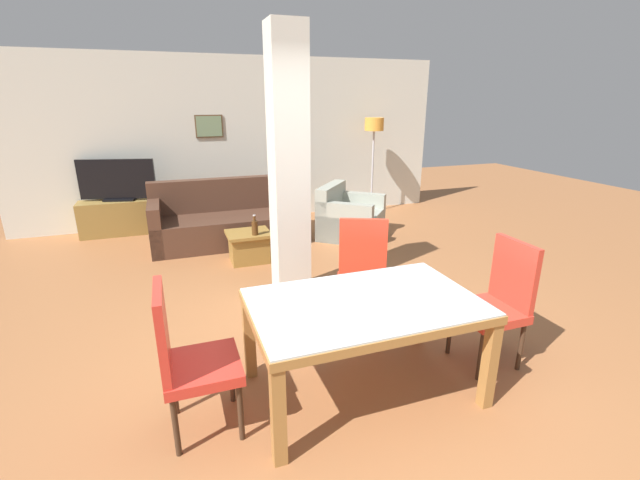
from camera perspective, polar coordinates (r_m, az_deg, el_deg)
ground_plane at (r=3.35m, az=5.56°, el=-19.14°), size 18.00×18.00×0.00m
back_wall at (r=7.52m, az=-10.78°, el=12.86°), size 7.20×0.09×2.70m
divider_pillar at (r=4.26m, az=-4.19°, el=9.08°), size 0.34×0.34×2.70m
dining_table at (r=3.03m, az=5.90°, el=-10.45°), size 1.57×0.98×0.72m
dining_chair_head_right at (r=3.65m, az=22.66°, el=-7.19°), size 0.46×0.46×1.01m
dining_chair_far_right at (r=3.89m, az=5.70°, el=-4.19°), size 0.61×0.61×1.01m
dining_chair_head_left at (r=2.81m, az=-17.29°, el=-14.49°), size 0.46×0.46×1.01m
sofa at (r=6.43m, az=-12.20°, el=2.35°), size 2.14×0.89×0.90m
armchair at (r=6.57m, az=3.88°, el=2.84°), size 1.23×1.24×0.79m
coffee_table at (r=5.64m, az=-9.45°, el=-0.82°), size 0.56×0.48×0.39m
bottle at (r=5.43m, az=-8.68°, el=1.69°), size 0.08×0.08×0.26m
tv_stand at (r=7.37m, az=-24.83°, el=2.79°), size 1.23×0.40×0.53m
tv_screen at (r=7.26m, az=-25.44°, el=7.17°), size 1.11×0.32×0.63m
floor_lamp at (r=7.83m, az=7.20°, el=13.91°), size 0.33×0.33×1.71m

